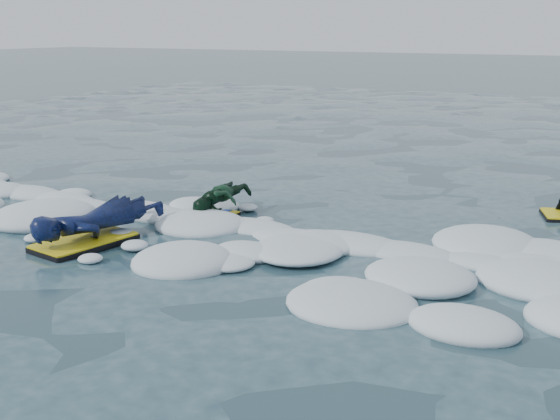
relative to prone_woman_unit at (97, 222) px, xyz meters
The scene contains 4 objects.
ground 1.49m from the prone_woman_unit, ahead, with size 120.00×120.00×0.00m, color #173037.
foam_band 1.68m from the prone_woman_unit, 29.19° to the left, with size 12.00×3.10×0.30m, color white, non-canonical shape.
prone_woman_unit is the anchor object (origin of this frame).
prone_child_unit 1.77m from the prone_woman_unit, 67.67° to the left, with size 0.53×1.10×0.41m.
Camera 1 is at (4.16, -5.72, 2.45)m, focal length 45.00 mm.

